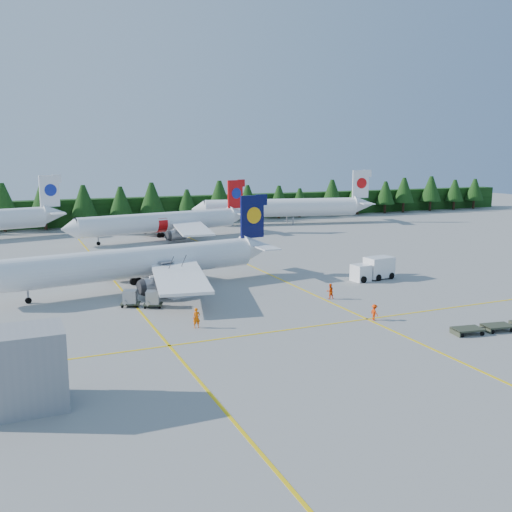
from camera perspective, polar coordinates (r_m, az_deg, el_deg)
name	(u,v)px	position (r m, az deg, el deg)	size (l,w,h in m)	color
ground	(286,311)	(59.66, 2.98, -5.47)	(320.00, 320.00, 0.00)	#969691
taxi_stripe_a	(116,283)	(74.13, -13.84, -2.64)	(0.25, 120.00, 0.01)	yellow
taxi_stripe_b	(261,270)	(79.75, 0.46, -1.44)	(0.25, 120.00, 0.01)	yellow
taxi_stripe_cross	(314,326)	(54.58, 5.79, -7.01)	(80.00, 0.25, 0.01)	yellow
treeline_hedge	(130,211)	(136.49, -12.52, 4.45)	(220.00, 4.00, 6.00)	black
terminal_building	(16,370)	(39.79, -22.89, -10.47)	(6.00, 4.00, 5.20)	gray
airliner_navy	(126,264)	(69.12, -12.83, -0.81)	(36.56, 29.87, 10.67)	white
airliner_red	(156,223)	(109.12, -9.94, 3.28)	(36.78, 29.97, 10.80)	white
airliner_far_right	(276,207)	(132.13, 2.06, 4.87)	(41.68, 11.63, 12.24)	white
airstairs	(182,289)	(66.19, -7.44, -3.28)	(4.35, 5.91, 3.55)	white
service_truck	(373,269)	(75.36, 11.58, -1.25)	(6.08, 2.76, 2.84)	silver
dolly_train	(512,324)	(58.42, 24.23, -6.22)	(12.66, 3.01, 0.15)	#373A2A
uld_pair	(142,298)	(61.92, -11.38, -4.11)	(4.50, 3.41, 1.50)	#373A2A
crew_a	(197,318)	(53.86, -5.97, -6.18)	(0.70, 0.46, 1.92)	#FF6005
crew_b	(330,291)	(64.58, 7.41, -3.52)	(0.86, 0.67, 1.76)	#FA4205
crew_c	(374,312)	(57.21, 11.76, -5.53)	(0.66, 0.45, 1.59)	#E83404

